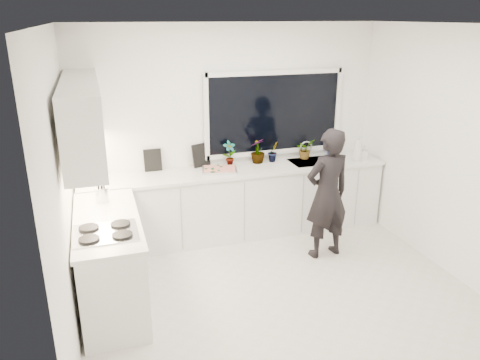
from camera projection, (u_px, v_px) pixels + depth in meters
name	position (u px, v px, depth m)	size (l,w,h in m)	color
floor	(278.00, 292.00, 4.98)	(4.00, 3.50, 0.02)	beige
wall_back	(230.00, 130.00, 6.11)	(4.00, 0.02, 2.70)	white
wall_left	(62.00, 193.00, 3.96)	(0.02, 3.50, 2.70)	white
wall_right	(452.00, 153.00, 5.10)	(0.02, 3.50, 2.70)	white
ceiling	(286.00, 23.00, 4.08)	(4.00, 3.50, 0.02)	white
window	(274.00, 113.00, 6.19)	(1.80, 0.02, 1.00)	black
base_cabinets_back	(237.00, 203.00, 6.14)	(3.92, 0.58, 0.88)	white
base_cabinets_left	(111.00, 262.00, 4.67)	(0.58, 1.60, 0.88)	white
countertop_back	(238.00, 170.00, 5.98)	(3.94, 0.62, 0.04)	silver
countertop_left	(106.00, 220.00, 4.52)	(0.62, 1.60, 0.04)	silver
upper_cabinets	(82.00, 117.00, 4.49)	(0.34, 2.10, 0.70)	white
sink	(312.00, 165.00, 6.29)	(0.58, 0.42, 0.14)	silver
faucet	(306.00, 150.00, 6.42)	(0.03, 0.03, 0.22)	silver
stovetop	(105.00, 232.00, 4.19)	(0.56, 0.48, 0.03)	black
person	(327.00, 194.00, 5.49)	(0.58, 0.38, 1.58)	black
pizza_tray	(220.00, 170.00, 5.88)	(0.43, 0.32, 0.03)	silver
pizza	(220.00, 169.00, 5.87)	(0.39, 0.28, 0.01)	#B22017
watering_can	(332.00, 151.00, 6.51)	(0.14, 0.14, 0.13)	#1337BA
paper_towel_roll	(87.00, 170.00, 5.51)	(0.11, 0.11, 0.26)	white
knife_block	(93.00, 170.00, 5.57)	(0.13, 0.10, 0.22)	#956945
utensil_crock	(102.00, 195.00, 4.89)	(0.13, 0.13, 0.16)	silver
picture_frame_large	(153.00, 160.00, 5.85)	(0.22, 0.02, 0.28)	black
picture_frame_small	(201.00, 155.00, 6.03)	(0.25, 0.02, 0.30)	black
herb_plants	(272.00, 151.00, 6.23)	(1.32, 0.30, 0.33)	#26662D
soap_bottles	(359.00, 150.00, 6.27)	(0.24, 0.17, 0.32)	#D8BF66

